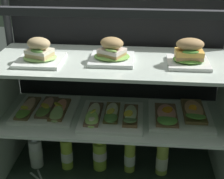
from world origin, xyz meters
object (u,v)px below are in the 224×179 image
juice_bottle_tucked_behind (36,152)px  juice_bottle_back_right (162,159)px  plated_roll_sandwich_near_left_corner (40,54)px  open_sandwich_tray_mid_left (112,116)px  juice_bottle_front_fourth (100,154)px  plated_roll_sandwich_mid_left (189,55)px  plated_roll_sandwich_mid_right (112,53)px  open_sandwich_tray_far_right (45,109)px  juice_bottle_front_second (130,156)px  juice_bottle_front_right_end (67,153)px  open_sandwich_tray_mid_right (181,115)px

juice_bottle_tucked_behind → juice_bottle_back_right: juice_bottle_back_right is taller
plated_roll_sandwich_near_left_corner → open_sandwich_tray_mid_left: size_ratio=0.67×
juice_bottle_front_fourth → open_sandwich_tray_mid_left: bearing=-28.2°
plated_roll_sandwich_mid_left → juice_bottle_back_right: plated_roll_sandwich_mid_left is taller
plated_roll_sandwich_mid_right → juice_bottle_back_right: (0.26, 0.01, -0.57)m
juice_bottle_tucked_behind → plated_roll_sandwich_mid_left: bearing=-1.6°
plated_roll_sandwich_mid_right → plated_roll_sandwich_mid_left: (0.34, -0.01, 0.01)m
open_sandwich_tray_far_right → open_sandwich_tray_mid_left: (0.34, -0.04, 0.00)m
plated_roll_sandwich_mid_left → juice_bottle_tucked_behind: size_ratio=0.83×
plated_roll_sandwich_mid_left → juice_bottle_front_second: plated_roll_sandwich_mid_left is taller
open_sandwich_tray_mid_left → juice_bottle_front_right_end: 0.35m
open_sandwich_tray_mid_right → open_sandwich_tray_mid_left: bearing=-173.1°
open_sandwich_tray_far_right → plated_roll_sandwich_near_left_corner: bearing=-71.2°
open_sandwich_tray_mid_left → juice_bottle_front_second: size_ratio=1.33×
open_sandwich_tray_mid_right → juice_bottle_back_right: 0.27m
plated_roll_sandwich_mid_left → juice_bottle_front_right_end: bearing=177.9°
plated_roll_sandwich_near_left_corner → juice_bottle_front_right_end: (0.08, 0.05, -0.57)m
plated_roll_sandwich_mid_left → open_sandwich_tray_mid_right: (-0.00, 0.04, -0.32)m
juice_bottle_back_right → juice_bottle_tucked_behind: bearing=-179.9°
plated_roll_sandwich_near_left_corner → juice_bottle_tucked_behind: 0.58m
plated_roll_sandwich_mid_right → juice_bottle_front_right_end: (-0.24, 0.01, -0.57)m
plated_roll_sandwich_mid_left → open_sandwich_tray_mid_left: plated_roll_sandwich_mid_left is taller
plated_roll_sandwich_mid_right → open_sandwich_tray_mid_left: plated_roll_sandwich_mid_right is taller
juice_bottle_front_right_end → juice_bottle_front_second: juice_bottle_front_right_end is taller
open_sandwich_tray_far_right → juice_bottle_front_fourth: (0.27, -0.00, -0.25)m
plated_roll_sandwich_near_left_corner → plated_roll_sandwich_mid_left: bearing=2.3°
open_sandwich_tray_mid_right → juice_bottle_front_second: 0.35m
open_sandwich_tray_mid_left → juice_bottle_front_second: bearing=19.2°
open_sandwich_tray_mid_left → juice_bottle_tucked_behind: size_ratio=1.40×
plated_roll_sandwich_near_left_corner → juice_bottle_front_right_end: bearing=31.2°
open_sandwich_tray_far_right → juice_bottle_front_second: open_sandwich_tray_far_right is taller
plated_roll_sandwich_mid_left → open_sandwich_tray_mid_right: plated_roll_sandwich_mid_left is taller
open_sandwich_tray_far_right → open_sandwich_tray_mid_right: 0.67m
plated_roll_sandwich_near_left_corner → juice_bottle_front_fourth: size_ratio=0.93×
open_sandwich_tray_mid_right → juice_bottle_tucked_behind: (-0.74, -0.01, -0.26)m
plated_roll_sandwich_mid_left → plated_roll_sandwich_near_left_corner: bearing=-177.7°
plated_roll_sandwich_near_left_corner → open_sandwich_tray_far_right: plated_roll_sandwich_near_left_corner is taller
open_sandwich_tray_mid_left → juice_bottle_front_fourth: 0.27m
open_sandwich_tray_mid_left → open_sandwich_tray_mid_right: (0.33, 0.04, 0.00)m
plated_roll_sandwich_mid_right → juice_bottle_back_right: plated_roll_sandwich_mid_right is taller
juice_bottle_front_right_end → open_sandwich_tray_mid_right: bearing=1.5°
open_sandwich_tray_mid_left → juice_bottle_back_right: bearing=5.7°
plated_roll_sandwich_mid_right → juice_bottle_tucked_behind: (-0.41, 0.01, -0.57)m
plated_roll_sandwich_mid_left → juice_bottle_tucked_behind: plated_roll_sandwich_mid_left is taller
open_sandwich_tray_mid_right → juice_bottle_front_fourth: bearing=-179.4°
juice_bottle_back_right → plated_roll_sandwich_near_left_corner: bearing=-175.3°
plated_roll_sandwich_mid_left → open_sandwich_tray_mid_left: size_ratio=0.59×
plated_roll_sandwich_mid_right → plated_roll_sandwich_mid_left: size_ratio=1.09×
juice_bottle_front_fourth → juice_bottle_back_right: bearing=-1.7°
open_sandwich_tray_mid_right → plated_roll_sandwich_mid_right: bearing=-176.3°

